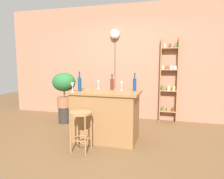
{
  "coord_description": "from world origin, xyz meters",
  "views": [
    {
      "loc": [
        1.11,
        -3.19,
        1.4
      ],
      "look_at": [
        0.05,
        0.55,
        0.89
      ],
      "focal_mm": 33.47,
      "sensor_mm": 36.0,
      "label": 1
    }
  ],
  "objects_px": {
    "wine_glass_center": "(122,84)",
    "plant_stool": "(65,115)",
    "bottle_wine_red": "(80,84)",
    "bottle_vinegar": "(135,84)",
    "potted_plant": "(64,86)",
    "spice_shelf": "(169,80)",
    "pendant_globe_light": "(115,35)",
    "bar_stool": "(81,122)",
    "wine_glass_left": "(72,85)",
    "bottle_spirits_clear": "(112,84)",
    "wine_glass_right": "(98,83)"
  },
  "relations": [
    {
      "from": "wine_glass_center",
      "to": "plant_stool",
      "type": "bearing_deg",
      "value": 158.3
    },
    {
      "from": "bottle_wine_red",
      "to": "bottle_vinegar",
      "type": "height_order",
      "value": "bottle_wine_red"
    },
    {
      "from": "plant_stool",
      "to": "potted_plant",
      "type": "height_order",
      "value": "potted_plant"
    },
    {
      "from": "spice_shelf",
      "to": "pendant_globe_light",
      "type": "relative_size",
      "value": 0.9
    },
    {
      "from": "plant_stool",
      "to": "pendant_globe_light",
      "type": "height_order",
      "value": "pendant_globe_light"
    },
    {
      "from": "bar_stool",
      "to": "pendant_globe_light",
      "type": "xyz_separation_m",
      "value": [
        -0.02,
        2.12,
        1.58
      ]
    },
    {
      "from": "wine_glass_left",
      "to": "pendant_globe_light",
      "type": "relative_size",
      "value": 0.07
    },
    {
      "from": "bar_stool",
      "to": "spice_shelf",
      "type": "xyz_separation_m",
      "value": [
        1.29,
        2.09,
        0.52
      ]
    },
    {
      "from": "spice_shelf",
      "to": "bottle_spirits_clear",
      "type": "xyz_separation_m",
      "value": [
        -1.0,
        -1.32,
        0.01
      ]
    },
    {
      "from": "bottle_spirits_clear",
      "to": "wine_glass_left",
      "type": "relative_size",
      "value": 1.79
    },
    {
      "from": "plant_stool",
      "to": "bottle_wine_red",
      "type": "distance_m",
      "value": 1.46
    },
    {
      "from": "bottle_vinegar",
      "to": "bottle_wine_red",
      "type": "bearing_deg",
      "value": -162.18
    },
    {
      "from": "plant_stool",
      "to": "bottle_wine_red",
      "type": "bearing_deg",
      "value": -48.13
    },
    {
      "from": "bottle_wine_red",
      "to": "bottle_vinegar",
      "type": "distance_m",
      "value": 0.97
    },
    {
      "from": "bottle_wine_red",
      "to": "potted_plant",
      "type": "bearing_deg",
      "value": 131.87
    },
    {
      "from": "bar_stool",
      "to": "potted_plant",
      "type": "xyz_separation_m",
      "value": [
        -1.01,
        1.34,
        0.39
      ]
    },
    {
      "from": "bar_stool",
      "to": "bottle_vinegar",
      "type": "relative_size",
      "value": 1.97
    },
    {
      "from": "bottle_vinegar",
      "to": "bottle_spirits_clear",
      "type": "xyz_separation_m",
      "value": [
        -0.43,
        0.03,
        -0.01
      ]
    },
    {
      "from": "wine_glass_left",
      "to": "wine_glass_center",
      "type": "xyz_separation_m",
      "value": [
        0.76,
        0.44,
        0.0
      ]
    },
    {
      "from": "bottle_wine_red",
      "to": "pendant_globe_light",
      "type": "distance_m",
      "value": 1.98
    },
    {
      "from": "bottle_spirits_clear",
      "to": "wine_glass_center",
      "type": "bearing_deg",
      "value": -7.56
    },
    {
      "from": "bar_stool",
      "to": "spice_shelf",
      "type": "relative_size",
      "value": 0.32
    },
    {
      "from": "potted_plant",
      "to": "bottle_vinegar",
      "type": "bearing_deg",
      "value": -18.96
    },
    {
      "from": "bottle_wine_red",
      "to": "wine_glass_center",
      "type": "xyz_separation_m",
      "value": [
        0.69,
        0.3,
        -0.01
      ]
    },
    {
      "from": "plant_stool",
      "to": "wine_glass_right",
      "type": "xyz_separation_m",
      "value": [
        1.01,
        -0.48,
        0.82
      ]
    },
    {
      "from": "bar_stool",
      "to": "wine_glass_center",
      "type": "distance_m",
      "value": 1.03
    },
    {
      "from": "bottle_vinegar",
      "to": "bottle_spirits_clear",
      "type": "bearing_deg",
      "value": 176.5
    },
    {
      "from": "bottle_spirits_clear",
      "to": "spice_shelf",
      "type": "bearing_deg",
      "value": 52.89
    },
    {
      "from": "bottle_spirits_clear",
      "to": "wine_glass_center",
      "type": "distance_m",
      "value": 0.19
    },
    {
      "from": "bar_stool",
      "to": "wine_glass_left",
      "type": "height_order",
      "value": "wine_glass_left"
    },
    {
      "from": "bottle_vinegar",
      "to": "plant_stool",
      "type": "bearing_deg",
      "value": 161.04
    },
    {
      "from": "bar_stool",
      "to": "pendant_globe_light",
      "type": "height_order",
      "value": "pendant_globe_light"
    },
    {
      "from": "wine_glass_center",
      "to": "wine_glass_right",
      "type": "relative_size",
      "value": 1.0
    },
    {
      "from": "bar_stool",
      "to": "bottle_wine_red",
      "type": "relative_size",
      "value": 1.83
    },
    {
      "from": "potted_plant",
      "to": "wine_glass_right",
      "type": "xyz_separation_m",
      "value": [
        1.01,
        -0.48,
        0.14
      ]
    },
    {
      "from": "bottle_wine_red",
      "to": "bottle_vinegar",
      "type": "xyz_separation_m",
      "value": [
        0.93,
        0.3,
        -0.01
      ]
    },
    {
      "from": "bar_stool",
      "to": "bottle_vinegar",
      "type": "xyz_separation_m",
      "value": [
        0.71,
        0.74,
        0.54
      ]
    },
    {
      "from": "wine_glass_left",
      "to": "wine_glass_center",
      "type": "bearing_deg",
      "value": 30.06
    },
    {
      "from": "bottle_vinegar",
      "to": "wine_glass_right",
      "type": "relative_size",
      "value": 1.95
    },
    {
      "from": "bottle_vinegar",
      "to": "wine_glass_right",
      "type": "bearing_deg",
      "value": 171.31
    },
    {
      "from": "bottle_wine_red",
      "to": "wine_glass_center",
      "type": "bearing_deg",
      "value": 23.5
    },
    {
      "from": "plant_stool",
      "to": "bottle_vinegar",
      "type": "relative_size",
      "value": 1.15
    },
    {
      "from": "spice_shelf",
      "to": "wine_glass_left",
      "type": "distance_m",
      "value": 2.37
    },
    {
      "from": "wine_glass_left",
      "to": "plant_stool",
      "type": "bearing_deg",
      "value": 125.32
    },
    {
      "from": "plant_stool",
      "to": "wine_glass_right",
      "type": "bearing_deg",
      "value": -25.66
    },
    {
      "from": "spice_shelf",
      "to": "pendant_globe_light",
      "type": "xyz_separation_m",
      "value": [
        -1.31,
        0.03,
        1.06
      ]
    },
    {
      "from": "plant_stool",
      "to": "wine_glass_right",
      "type": "distance_m",
      "value": 1.39
    },
    {
      "from": "bottle_wine_red",
      "to": "bottle_spirits_clear",
      "type": "relative_size",
      "value": 1.18
    },
    {
      "from": "plant_stool",
      "to": "pendant_globe_light",
      "type": "bearing_deg",
      "value": 38.28
    },
    {
      "from": "bottle_wine_red",
      "to": "pendant_globe_light",
      "type": "xyz_separation_m",
      "value": [
        0.19,
        1.67,
        1.03
      ]
    }
  ]
}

